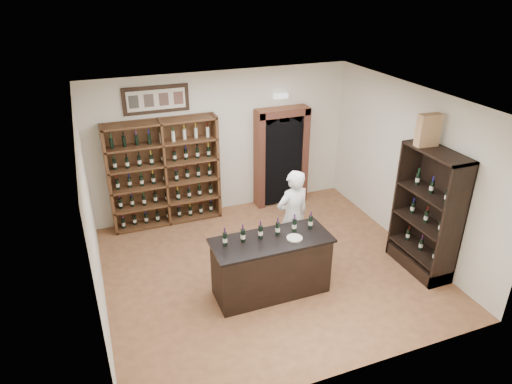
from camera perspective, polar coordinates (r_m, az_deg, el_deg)
floor at (r=8.16m, az=1.52°, el=-9.55°), size 5.50×5.50×0.00m
ceiling at (r=6.87m, az=1.81°, el=11.27°), size 5.50×5.50×0.00m
wall_back at (r=9.57m, az=-4.11°, el=6.10°), size 5.50×0.04×3.00m
wall_left at (r=6.93m, az=-19.90°, el=-3.62°), size 0.04×5.00×3.00m
wall_right at (r=8.74m, az=18.57°, el=2.79°), size 0.04×5.00×3.00m
wine_shelf at (r=9.30m, az=-11.40°, el=2.37°), size 2.20×0.38×2.20m
framed_picture at (r=8.96m, az=-12.39°, el=11.23°), size 1.25×0.04×0.52m
arched_doorway at (r=9.95m, az=3.16°, el=4.71°), size 1.17×0.35×2.17m
emergency_light at (r=9.65m, az=3.12°, el=11.90°), size 0.30×0.10×0.10m
tasting_counter at (r=7.36m, az=1.90°, el=-9.28°), size 1.88×0.78×1.00m
counter_bottle_0 at (r=6.90m, az=-3.91°, el=-5.88°), size 0.07×0.07×0.30m
counter_bottle_1 at (r=6.98m, az=-1.64°, el=-5.44°), size 0.07×0.07×0.30m
counter_bottle_2 at (r=7.06m, az=0.57°, el=-5.01°), size 0.07×0.07×0.30m
counter_bottle_3 at (r=7.16m, az=2.72°, el=-4.58°), size 0.07×0.07×0.30m
counter_bottle_4 at (r=7.26m, az=4.81°, el=-4.15°), size 0.07×0.07×0.30m
counter_bottle_5 at (r=7.38m, az=6.83°, el=-3.73°), size 0.07×0.07×0.30m
side_cabinet at (r=8.32m, az=20.41°, el=-4.47°), size 0.48×1.20×2.20m
shopkeeper at (r=7.98m, az=4.60°, el=-3.11°), size 0.69×0.51×1.75m
plate at (r=7.12m, az=4.83°, el=-5.76°), size 0.25×0.25×0.02m
wine_crate at (r=7.78m, az=20.73°, el=7.24°), size 0.38×0.18×0.53m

